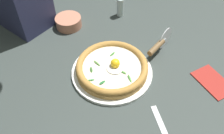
{
  "coord_description": "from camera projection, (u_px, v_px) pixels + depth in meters",
  "views": [
    {
      "loc": [
        -0.57,
        -0.18,
        0.66
      ],
      "look_at": [
        -0.04,
        0.04,
        0.03
      ],
      "focal_mm": 38.26,
      "sensor_mm": 36.0,
      "label": 1
    }
  ],
  "objects": [
    {
      "name": "folded_napkin",
      "position": [
        213.0,
        81.0,
        0.84
      ],
      "size": [
        0.16,
        0.17,
        0.01
      ],
      "primitive_type": "cube",
      "rotation": [
        0.0,
        0.0,
        0.9
      ],
      "color": "maroon",
      "rests_on": "ground"
    },
    {
      "name": "ground_plane",
      "position": [
        125.0,
        71.0,
        0.9
      ],
      "size": [
        2.4,
        2.4,
        0.03
      ],
      "primitive_type": "cube",
      "color": "#333B38",
      "rests_on": "ground"
    },
    {
      "name": "pepper_shaker",
      "position": [
        120.0,
        7.0,
        1.09
      ],
      "size": [
        0.03,
        0.03,
        0.09
      ],
      "primitive_type": "cylinder",
      "color": "silver",
      "rests_on": "ground"
    },
    {
      "name": "pizza",
      "position": [
        112.0,
        67.0,
        0.85
      ],
      "size": [
        0.26,
        0.26,
        0.06
      ],
      "color": "#B0803E",
      "rests_on": "pizza_plate"
    },
    {
      "name": "pizza_plate",
      "position": [
        112.0,
        72.0,
        0.87
      ],
      "size": [
        0.29,
        0.29,
        0.01
      ],
      "primitive_type": "cylinder",
      "color": "white",
      "rests_on": "ground"
    },
    {
      "name": "pizza_cutter",
      "position": [
        159.0,
        44.0,
        0.92
      ],
      "size": [
        0.15,
        0.06,
        0.09
      ],
      "color": "silver",
      "rests_on": "ground"
    },
    {
      "name": "side_bowl",
      "position": [
        69.0,
        22.0,
        1.05
      ],
      "size": [
        0.11,
        0.11,
        0.04
      ],
      "primitive_type": "cylinder",
      "color": "#B37158",
      "rests_on": "ground"
    }
  ]
}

